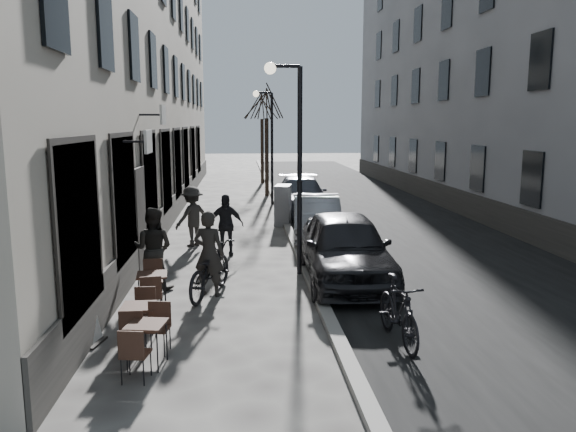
{
  "coord_description": "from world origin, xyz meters",
  "views": [
    {
      "loc": [
        -1.41,
        -7.41,
        3.72
      ],
      "look_at": [
        -0.45,
        3.96,
        1.8
      ],
      "focal_mm": 35.0,
      "sensor_mm": 36.0,
      "label": 1
    }
  ],
  "objects": [
    {
      "name": "road",
      "position": [
        3.85,
        16.0,
        0.0
      ],
      "size": [
        7.3,
        60.0,
        0.0
      ],
      "primitive_type": "cube",
      "color": "black",
      "rests_on": "ground"
    },
    {
      "name": "bistro_set_b",
      "position": [
        -3.16,
        1.81,
        0.41
      ],
      "size": [
        0.55,
        1.35,
        0.8
      ],
      "rotation": [
        0.0,
        0.0,
        -0.01
      ],
      "color": "black",
      "rests_on": "ground"
    },
    {
      "name": "sign_board",
      "position": [
        -4.01,
        1.86,
        0.38
      ],
      "size": [
        0.43,
        0.59,
        0.94
      ],
      "rotation": [
        0.0,
        0.0,
        -0.22
      ],
      "color": "black",
      "rests_on": "ground"
    },
    {
      "name": "tree_far",
      "position": [
        -0.1,
        27.0,
        4.66
      ],
      "size": [
        2.4,
        2.4,
        5.7
      ],
      "color": "black",
      "rests_on": "ground"
    },
    {
      "name": "building_right",
      "position": [
        9.5,
        16.5,
        8.0
      ],
      "size": [
        4.0,
        35.0,
        16.0
      ],
      "primitive_type": "cube",
      "color": "slate",
      "rests_on": "ground"
    },
    {
      "name": "bistro_set_c",
      "position": [
        -3.21,
        3.62,
        0.44
      ],
      "size": [
        0.66,
        1.49,
        0.86
      ],
      "rotation": [
        0.0,
        0.0,
        0.12
      ],
      "color": "black",
      "rests_on": "ground"
    },
    {
      "name": "bicycle",
      "position": [
        -2.12,
        4.42,
        0.57
      ],
      "size": [
        1.4,
        2.29,
        1.14
      ],
      "primitive_type": "imported",
      "rotation": [
        0.0,
        0.0,
        2.82
      ],
      "color": "black",
      "rests_on": "ground"
    },
    {
      "name": "car_far",
      "position": [
        1.03,
        15.38,
        0.73
      ],
      "size": [
        2.33,
        5.17,
        1.47
      ],
      "primitive_type": "imported",
      "rotation": [
        0.0,
        0.0,
        -0.05
      ],
      "color": "#3F414A",
      "rests_on": "ground"
    },
    {
      "name": "tree_near",
      "position": [
        -0.1,
        21.0,
        4.66
      ],
      "size": [
        2.4,
        2.4,
        5.7
      ],
      "color": "black",
      "rests_on": "ground"
    },
    {
      "name": "car_near",
      "position": [
        1.0,
        5.27,
        0.81
      ],
      "size": [
        2.04,
        4.82,
        1.63
      ],
      "primitive_type": "imported",
      "rotation": [
        0.0,
        0.0,
        -0.03
      ],
      "color": "black",
      "rests_on": "ground"
    },
    {
      "name": "pedestrian_near",
      "position": [
        -3.38,
        5.0,
        0.93
      ],
      "size": [
        1.04,
        0.89,
        1.85
      ],
      "primitive_type": "imported",
      "rotation": [
        0.0,
        0.0,
        2.91
      ],
      "color": "black",
      "rests_on": "ground"
    },
    {
      "name": "cyclist_rider",
      "position": [
        -2.12,
        4.42,
        0.93
      ],
      "size": [
        0.78,
        0.64,
        1.86
      ],
      "primitive_type": "imported",
      "rotation": [
        0.0,
        0.0,
        2.82
      ],
      "color": "black",
      "rests_on": "ground"
    },
    {
      "name": "streetlamp_near",
      "position": [
        -0.17,
        6.0,
        3.16
      ],
      "size": [
        0.9,
        0.28,
        5.09
      ],
      "color": "black",
      "rests_on": "ground"
    },
    {
      "name": "moped",
      "position": [
        1.2,
        1.44,
        0.57
      ],
      "size": [
        0.66,
        1.92,
        1.13
      ],
      "primitive_type": "imported",
      "rotation": [
        0.0,
        0.0,
        0.07
      ],
      "color": "black",
      "rests_on": "ground"
    },
    {
      "name": "utility_cabinet",
      "position": [
        0.1,
        12.74,
        0.73
      ],
      "size": [
        0.71,
        1.06,
        1.46
      ],
      "primitive_type": "cube",
      "rotation": [
        0.0,
        0.0,
        -0.2
      ],
      "color": "slate",
      "rests_on": "ground"
    },
    {
      "name": "pedestrian_far",
      "position": [
        -1.87,
        8.16,
        0.87
      ],
      "size": [
        1.03,
        0.45,
        1.73
      ],
      "primitive_type": "imported",
      "rotation": [
        0.0,
        0.0,
        0.03
      ],
      "color": "black",
      "rests_on": "ground"
    },
    {
      "name": "ground",
      "position": [
        0.0,
        0.0,
        0.0
      ],
      "size": [
        120.0,
        120.0,
        0.0
      ],
      "primitive_type": "plane",
      "color": "#3E3B38",
      "rests_on": "ground"
    },
    {
      "name": "bistro_set_a",
      "position": [
        -2.88,
        0.9,
        0.42
      ],
      "size": [
        0.64,
        1.42,
        0.81
      ],
      "rotation": [
        0.0,
        0.0,
        -0.16
      ],
      "color": "black",
      "rests_on": "ground"
    },
    {
      "name": "pedestrian_mid",
      "position": [
        -2.89,
        9.43,
        0.91
      ],
      "size": [
        1.32,
        1.29,
        1.81
      ],
      "primitive_type": "imported",
      "rotation": [
        0.0,
        0.0,
        3.89
      ],
      "color": "#292623",
      "rests_on": "ground"
    },
    {
      "name": "car_mid",
      "position": [
        1.0,
        10.25,
        0.69
      ],
      "size": [
        1.82,
        4.3,
        1.38
      ],
      "primitive_type": "imported",
      "rotation": [
        0.0,
        0.0,
        -0.09
      ],
      "color": "gray",
      "rests_on": "ground"
    },
    {
      "name": "kerb",
      "position": [
        0.2,
        16.0,
        0.06
      ],
      "size": [
        0.25,
        60.0,
        0.12
      ],
      "primitive_type": "cube",
      "color": "gray",
      "rests_on": "ground"
    },
    {
      "name": "streetlamp_far",
      "position": [
        -0.17,
        18.0,
        3.16
      ],
      "size": [
        0.9,
        0.28,
        5.09
      ],
      "color": "black",
      "rests_on": "ground"
    },
    {
      "name": "building_left",
      "position": [
        -6.0,
        16.5,
        8.0
      ],
      "size": [
        4.0,
        35.0,
        16.0
      ],
      "primitive_type": "cube",
      "color": "gray",
      "rests_on": "ground"
    }
  ]
}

